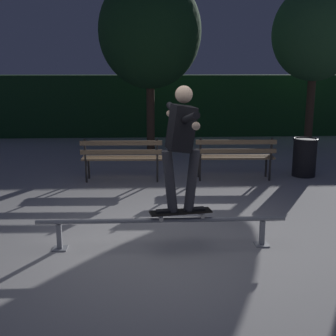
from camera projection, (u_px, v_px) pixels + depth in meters
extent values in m
plane|color=#ADAAA8|center=(162.00, 246.00, 5.68)|extent=(90.00, 90.00, 0.00)
cube|color=#193D1E|center=(151.00, 105.00, 14.77)|extent=(24.00, 1.20, 1.98)
cylinder|color=gray|center=(162.00, 220.00, 5.57)|extent=(3.14, 0.06, 0.06)
cube|color=gray|center=(59.00, 237.00, 5.55)|extent=(0.06, 0.06, 0.33)
cube|color=gray|center=(60.00, 248.00, 5.59)|extent=(0.18, 0.18, 0.01)
cube|color=gray|center=(262.00, 233.00, 5.68)|extent=(0.06, 0.06, 0.33)
cube|color=gray|center=(261.00, 244.00, 5.72)|extent=(0.18, 0.18, 0.01)
cube|color=black|center=(181.00, 212.00, 5.56)|extent=(0.80, 0.32, 0.02)
cube|color=black|center=(181.00, 211.00, 5.56)|extent=(0.78, 0.31, 0.00)
cube|color=#9E9EA3|center=(201.00, 212.00, 5.62)|extent=(0.08, 0.18, 0.02)
cube|color=#9E9EA3|center=(160.00, 215.00, 5.51)|extent=(0.08, 0.18, 0.02)
cylinder|color=beige|center=(203.00, 216.00, 5.55)|extent=(0.06, 0.04, 0.05)
cylinder|color=beige|center=(199.00, 212.00, 5.70)|extent=(0.06, 0.04, 0.05)
cylinder|color=beige|center=(161.00, 219.00, 5.44)|extent=(0.06, 0.04, 0.05)
cylinder|color=beige|center=(159.00, 215.00, 5.59)|extent=(0.06, 0.04, 0.05)
cube|color=black|center=(194.00, 209.00, 5.59)|extent=(0.27, 0.14, 0.03)
cube|color=black|center=(167.00, 211.00, 5.52)|extent=(0.27, 0.14, 0.03)
cylinder|color=#333338|center=(192.00, 180.00, 5.50)|extent=(0.22, 0.15, 0.79)
cylinder|color=#333338|center=(170.00, 182.00, 5.44)|extent=(0.22, 0.15, 0.79)
cube|color=black|center=(181.00, 128.00, 5.32)|extent=(0.39, 0.41, 0.57)
cylinder|color=black|center=(189.00, 118.00, 4.93)|extent=(0.18, 0.61, 0.21)
cylinder|color=black|center=(174.00, 112.00, 5.65)|extent=(0.18, 0.61, 0.21)
sphere|color=beige|center=(196.00, 126.00, 4.67)|extent=(0.09, 0.09, 0.09)
sphere|color=beige|center=(170.00, 113.00, 5.93)|extent=(0.09, 0.09, 0.09)
sphere|color=beige|center=(184.00, 94.00, 5.24)|extent=(0.21, 0.21, 0.21)
cube|color=#282623|center=(157.00, 168.00, 9.10)|extent=(0.04, 0.04, 0.44)
cube|color=#282623|center=(157.00, 171.00, 8.78)|extent=(0.04, 0.04, 0.44)
cube|color=#282623|center=(157.00, 150.00, 8.65)|extent=(0.04, 0.04, 0.44)
cube|color=#282623|center=(89.00, 168.00, 9.07)|extent=(0.04, 0.04, 0.44)
cube|color=#282623|center=(86.00, 172.00, 8.76)|extent=(0.04, 0.04, 0.44)
cube|color=#282623|center=(85.00, 150.00, 8.62)|extent=(0.04, 0.04, 0.44)
cube|color=#937551|center=(123.00, 157.00, 9.01)|extent=(1.60, 0.14, 0.04)
cube|color=#937551|center=(122.00, 158.00, 8.87)|extent=(1.60, 0.14, 0.04)
cube|color=#937551|center=(122.00, 159.00, 8.74)|extent=(1.60, 0.14, 0.04)
cube|color=#937551|center=(121.00, 152.00, 8.63)|extent=(1.60, 0.09, 0.09)
cube|color=#937551|center=(121.00, 143.00, 8.59)|extent=(1.60, 0.09, 0.09)
cube|color=#282623|center=(266.00, 166.00, 9.21)|extent=(0.04, 0.04, 0.44)
cube|color=#282623|center=(270.00, 170.00, 8.90)|extent=(0.04, 0.04, 0.44)
cube|color=#282623|center=(271.00, 149.00, 8.76)|extent=(0.04, 0.04, 0.44)
cube|color=#282623|center=(199.00, 167.00, 9.18)|extent=(0.04, 0.04, 0.44)
cube|color=#282623|center=(200.00, 170.00, 8.87)|extent=(0.04, 0.04, 0.44)
cube|color=#282623|center=(200.00, 149.00, 8.73)|extent=(0.04, 0.04, 0.44)
cube|color=#937551|center=(233.00, 156.00, 9.12)|extent=(1.60, 0.14, 0.04)
cube|color=#937551|center=(234.00, 157.00, 8.98)|extent=(1.60, 0.14, 0.04)
cube|color=#937551|center=(235.00, 158.00, 8.85)|extent=(1.60, 0.14, 0.04)
cube|color=#937551|center=(236.00, 151.00, 8.74)|extent=(1.60, 0.09, 0.09)
cube|color=#937551|center=(236.00, 142.00, 8.70)|extent=(1.60, 0.09, 0.09)
cylinder|color=#4C3828|center=(310.00, 110.00, 12.31)|extent=(0.22, 0.22, 2.14)
ellipsoid|color=#2D5B33|center=(315.00, 33.00, 11.85)|extent=(2.30, 2.30, 2.53)
cylinder|color=#4C3828|center=(151.00, 113.00, 12.18)|extent=(0.22, 0.22, 2.00)
ellipsoid|color=#193D1E|center=(150.00, 31.00, 11.69)|extent=(2.72, 2.72, 3.00)
cylinder|color=black|center=(304.00, 158.00, 9.25)|extent=(0.48, 0.48, 0.78)
torus|color=black|center=(306.00, 139.00, 9.16)|extent=(0.52, 0.52, 0.04)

